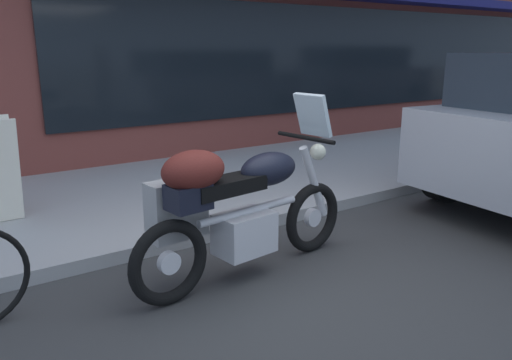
{
  "coord_description": "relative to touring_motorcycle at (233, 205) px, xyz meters",
  "views": [
    {
      "loc": [
        -2.25,
        -2.77,
        1.74
      ],
      "look_at": [
        -0.03,
        0.47,
        0.7
      ],
      "focal_mm": 34.99,
      "sensor_mm": 36.0,
      "label": 1
    }
  ],
  "objects": [
    {
      "name": "touring_motorcycle",
      "position": [
        0.0,
        0.0,
        0.0
      ],
      "size": [
        2.07,
        0.62,
        1.39
      ],
      "color": "black",
      "rests_on": "ground_plane"
    },
    {
      "name": "ground_plane",
      "position": [
        0.37,
        -0.29,
        -0.6
      ],
      "size": [
        80.0,
        80.0,
        0.0
      ],
      "primitive_type": "plane",
      "color": "#353535"
    }
  ]
}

